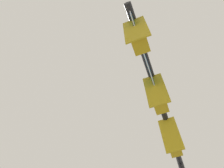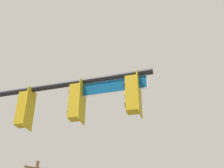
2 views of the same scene
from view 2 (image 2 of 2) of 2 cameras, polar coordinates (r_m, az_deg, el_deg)
The scene contains 1 object.
signal_pole_near at distance 9.45m, azimuth -14.01°, elevation -7.40°, with size 6.26×0.68×7.37m.
Camera 2 is at (-1.74, -13.50, 1.80)m, focal length 50.00 mm.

